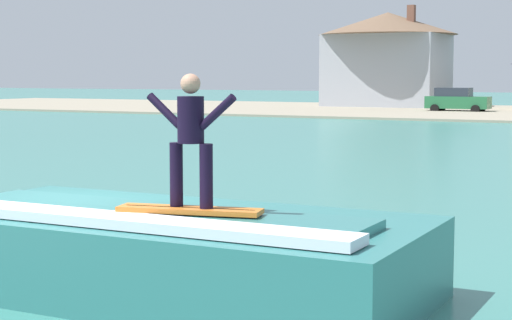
# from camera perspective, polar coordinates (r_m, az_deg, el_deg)

# --- Properties ---
(ground_plane) EXTENTS (260.00, 260.00, 0.00)m
(ground_plane) POSITION_cam_1_polar(r_m,az_deg,el_deg) (12.36, -12.28, -7.55)
(ground_plane) COLOR #377B71
(wave_crest) EXTENTS (6.58, 3.08, 1.16)m
(wave_crest) POSITION_cam_1_polar(r_m,az_deg,el_deg) (11.06, -5.91, -6.13)
(wave_crest) COLOR #307573
(wave_crest) RESTS_ON ground_plane
(surfboard) EXTENTS (1.80, 0.74, 0.06)m
(surfboard) POSITION_cam_1_polar(r_m,az_deg,el_deg) (10.30, -4.46, -3.34)
(surfboard) COLOR orange
(surfboard) RESTS_ON wave_crest
(surfer) EXTENTS (1.23, 0.32, 1.60)m
(surfer) POSITION_cam_1_polar(r_m,az_deg,el_deg) (10.22, -4.37, 1.80)
(surfer) COLOR black
(surfer) RESTS_ON surfboard
(car_near_shore) EXTENTS (4.60, 2.06, 1.86)m
(car_near_shore) POSITION_cam_1_polar(r_m,az_deg,el_deg) (65.10, 13.25, 3.92)
(car_near_shore) COLOR #23663D
(car_near_shore) RESTS_ON ground_plane
(house_with_chimney) EXTENTS (11.81, 11.81, 8.54)m
(house_with_chimney) POSITION_cam_1_polar(r_m,az_deg,el_deg) (74.28, 8.76, 7.06)
(house_with_chimney) COLOR #9EA3AD
(house_with_chimney) RESTS_ON ground_plane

